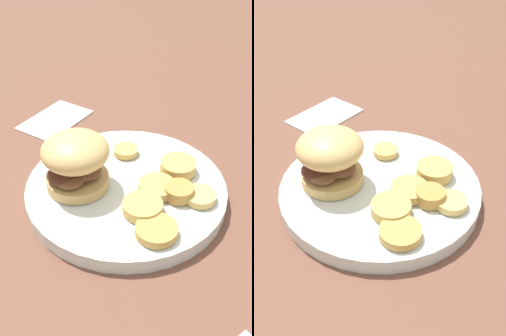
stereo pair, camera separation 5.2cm
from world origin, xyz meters
TOP-DOWN VIEW (x-y plane):
  - ground_plane at (0.00, 0.00)m, footprint 4.00×4.00m
  - dinner_plate at (0.00, 0.00)m, footprint 0.27×0.27m
  - sandwich at (0.06, 0.03)m, footprint 0.09×0.09m
  - potato_round_0 at (-0.07, 0.07)m, footprint 0.05×0.05m
  - potato_round_1 at (-0.10, -0.01)m, footprint 0.04×0.04m
  - potato_round_2 at (-0.04, -0.00)m, footprint 0.05×0.05m
  - potato_round_3 at (-0.06, -0.05)m, footprint 0.05×0.05m
  - potato_round_4 at (0.03, -0.06)m, footprint 0.04×0.04m
  - potato_round_5 at (-0.07, 0.00)m, footprint 0.04×0.04m
  - potato_round_6 at (-0.04, 0.04)m, footprint 0.05×0.05m
  - napkin at (0.20, -0.14)m, footprint 0.10×0.14m

SIDE VIEW (x-z plane):
  - ground_plane at x=0.00m, z-range 0.00..0.00m
  - napkin at x=0.20m, z-range 0.00..0.01m
  - dinner_plate at x=0.00m, z-range 0.00..0.02m
  - potato_round_4 at x=0.03m, z-range 0.02..0.03m
  - potato_round_1 at x=-0.10m, z-range 0.02..0.03m
  - potato_round_0 at x=-0.07m, z-range 0.02..0.03m
  - potato_round_2 at x=-0.04m, z-range 0.02..0.03m
  - potato_round_6 at x=-0.04m, z-range 0.02..0.04m
  - potato_round_3 at x=-0.06m, z-range 0.02..0.04m
  - potato_round_5 at x=-0.07m, z-range 0.02..0.04m
  - sandwich at x=0.06m, z-range 0.02..0.10m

